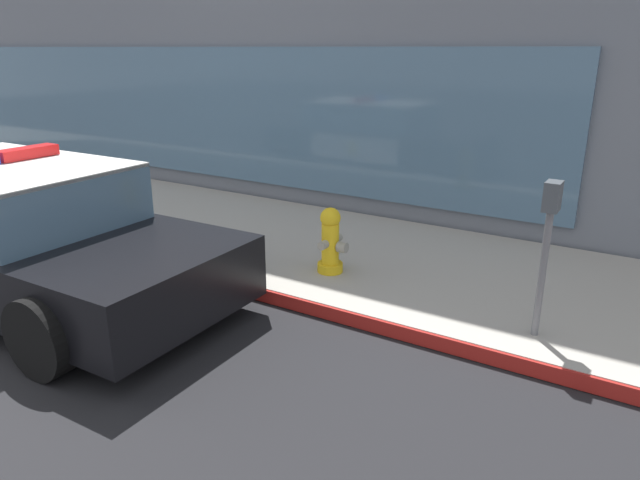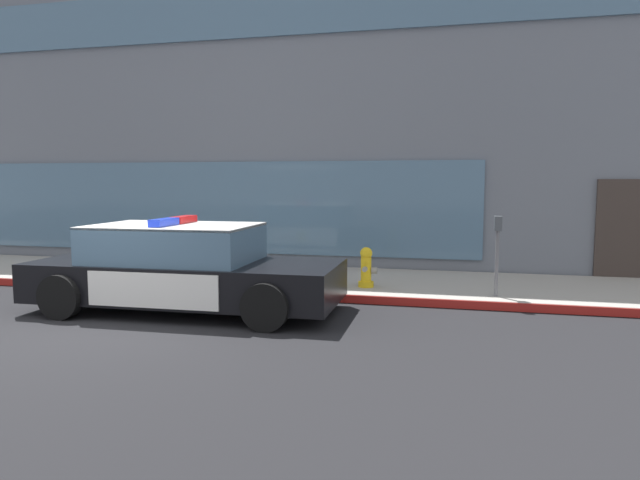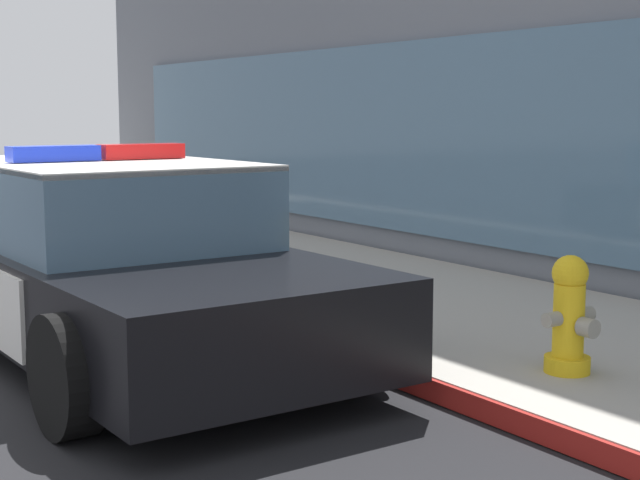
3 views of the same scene
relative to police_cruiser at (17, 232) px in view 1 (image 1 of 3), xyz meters
name	(u,v)px [view 1 (image 1 of 3)]	position (x,y,z in m)	size (l,w,h in m)	color
sidewalk	(160,216)	(-0.80, 2.65, -0.60)	(48.00, 2.99, 0.15)	#A39E93
curb_red_paint	(72,243)	(-0.80, 1.14, -0.60)	(28.80, 0.04, 0.14)	maroon
police_cruiser	(17,232)	(0.00, 0.00, 0.00)	(4.90, 2.15, 1.49)	black
fire_hydrant	(331,241)	(2.64, 1.91, -0.18)	(0.34, 0.39, 0.73)	gold
parking_meter	(548,231)	(4.88, 1.59, 0.40)	(0.12, 0.18, 1.34)	slate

